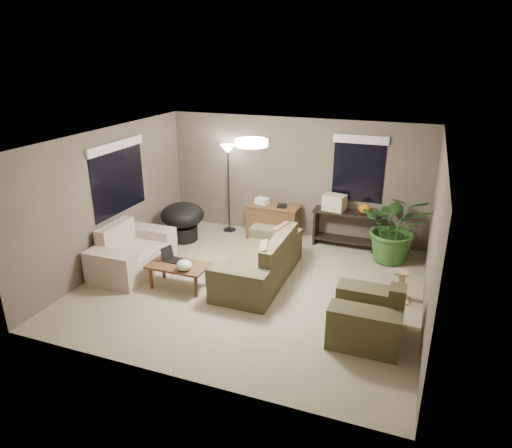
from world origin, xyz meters
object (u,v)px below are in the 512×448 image
at_px(desk, 273,222).
at_px(main_sofa, 261,264).
at_px(console_table, 345,226).
at_px(coffee_table, 178,268).
at_px(loveseat, 132,254).
at_px(papasan_chair, 183,219).
at_px(houseplant, 395,235).
at_px(armchair, 368,318).
at_px(floor_lamp, 228,160).
at_px(cat_scratching_post, 400,288).

bearing_deg(desk, main_sofa, -77.84).
relative_size(main_sofa, console_table, 1.69).
xyz_separation_m(coffee_table, desk, (0.81, 2.57, 0.02)).
distance_m(loveseat, coffee_table, 1.17).
xyz_separation_m(coffee_table, console_table, (2.30, 2.70, 0.08)).
bearing_deg(coffee_table, loveseat, 165.71).
bearing_deg(papasan_chair, houseplant, 6.20).
relative_size(armchair, houseplant, 0.73).
distance_m(papasan_chair, houseplant, 4.25).
relative_size(main_sofa, armchair, 2.20).
xyz_separation_m(papasan_chair, houseplant, (4.23, 0.46, 0.07)).
xyz_separation_m(armchair, houseplant, (0.12, 2.66, 0.24)).
distance_m(console_table, papasan_chair, 3.35).
xyz_separation_m(console_table, papasan_chair, (-3.24, -0.84, 0.03)).
bearing_deg(armchair, desk, 128.91).
height_order(floor_lamp, houseplant, floor_lamp).
bearing_deg(loveseat, floor_lamp, 69.93).
height_order(console_table, cat_scratching_post, console_table).
xyz_separation_m(console_table, houseplant, (0.99, -0.38, 0.10)).
distance_m(coffee_table, papasan_chair, 2.08).
height_order(armchair, papasan_chair, armchair).
relative_size(loveseat, cat_scratching_post, 3.20).
bearing_deg(armchair, console_table, 105.83).
xyz_separation_m(loveseat, cat_scratching_post, (4.63, 0.58, -0.08)).
bearing_deg(floor_lamp, papasan_chair, -129.75).
distance_m(main_sofa, loveseat, 2.37).
bearing_deg(floor_lamp, console_table, 0.24).
height_order(armchair, floor_lamp, floor_lamp).
bearing_deg(console_table, houseplant, -21.20).
height_order(main_sofa, papasan_chair, main_sofa).
relative_size(armchair, floor_lamp, 0.52).
xyz_separation_m(floor_lamp, houseplant, (3.54, -0.37, -1.06)).
xyz_separation_m(floor_lamp, cat_scratching_post, (3.76, -1.82, -1.38)).
bearing_deg(armchair, houseplant, 87.32).
relative_size(desk, houseplant, 0.80).
height_order(main_sofa, cat_scratching_post, main_sofa).
bearing_deg(loveseat, armchair, -8.43).
bearing_deg(main_sofa, desk, 102.16).
relative_size(console_table, cat_scratching_post, 2.60).
bearing_deg(papasan_chair, console_table, 14.58).
bearing_deg(papasan_chair, armchair, -28.23).
bearing_deg(coffee_table, armchair, -6.29).
xyz_separation_m(armchair, coffee_table, (-3.16, 0.35, 0.06)).
distance_m(armchair, papasan_chair, 4.66).
distance_m(console_table, floor_lamp, 2.80).
bearing_deg(armchair, cat_scratching_post, 74.11).
height_order(main_sofa, houseplant, houseplant).
height_order(houseplant, cat_scratching_post, houseplant).
relative_size(main_sofa, papasan_chair, 2.00).
bearing_deg(houseplant, console_table, 158.80).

